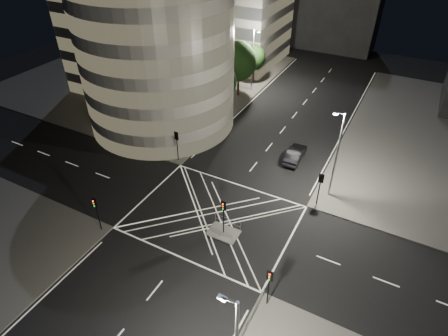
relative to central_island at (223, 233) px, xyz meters
The scene contains 21 objects.
ground 2.50m from the central_island, 143.13° to the left, with size 120.00×120.00×0.00m, color black.
sidewalk_far_left 42.11m from the central_island, 137.41° to the left, with size 42.00×42.00×0.15m, color #595653.
central_island is the anchor object (origin of this frame).
office_tower_curved 32.93m from the central_island, 138.33° to the left, with size 30.00×29.00×27.20m.
building_far_end 60.46m from the central_island, 95.76° to the left, with size 18.00×8.00×18.00m, color black.
tree_a 16.93m from the central_island, 139.97° to the left, with size 4.75×4.75×7.16m.
tree_b 21.37m from the central_island, 127.15° to the left, with size 4.83×4.83×8.02m.
tree_c 26.17m from the central_island, 119.05° to the left, with size 4.75×4.75×7.41m.
tree_d 31.65m from the central_island, 113.68° to the left, with size 5.43×5.43×8.80m.
tree_e 36.96m from the central_island, 109.92° to the left, with size 3.79×3.79×6.57m.
traffic_signal_fl 13.91m from the central_island, 142.46° to the left, with size 0.55×0.22×4.00m.
traffic_signal_nl 12.36m from the central_island, 153.86° to the right, with size 0.55×0.22×4.00m.
traffic_signal_fr 11.10m from the central_island, 50.67° to the left, with size 0.55×0.22×4.00m.
traffic_signal_nr 9.08m from the central_island, 37.93° to the right, with size 0.55×0.22×4.00m.
traffic_signal_island 2.84m from the central_island, ahead, with size 0.55×0.22×4.00m.
street_lamp_left_near 18.52m from the central_island, 130.27° to the left, with size 1.25×0.25×10.00m.
street_lamp_left_far 33.95m from the central_island, 109.95° to the left, with size 1.25×0.25×10.00m.
street_lamp_right_far 13.98m from the central_island, 54.70° to the left, with size 1.25×0.25×10.00m.
railing_island_south 1.10m from the central_island, 90.00° to the right, with size 2.80×0.06×1.10m, color slate.
railing_island_north 1.10m from the central_island, 90.00° to the left, with size 2.80×0.06×1.10m, color slate.
sedan 15.43m from the central_island, 82.90° to the left, with size 1.74×4.99×1.64m, color black.
Camera 1 is at (14.17, -24.25, 26.79)m, focal length 30.00 mm.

